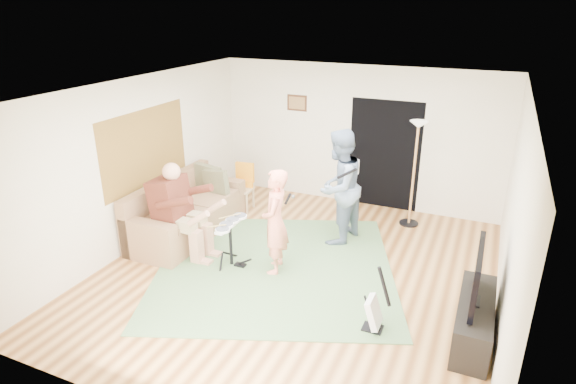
# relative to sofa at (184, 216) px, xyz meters

# --- Properties ---
(floor) EXTENTS (6.00, 6.00, 0.00)m
(floor) POSITION_rel_sofa_xyz_m (2.30, -0.47, -0.32)
(floor) COLOR brown
(floor) RESTS_ON ground
(walls) EXTENTS (5.50, 6.00, 2.70)m
(walls) POSITION_rel_sofa_xyz_m (2.30, -0.47, 1.03)
(walls) COLOR silver
(walls) RESTS_ON floor
(ceiling) EXTENTS (6.00, 6.00, 0.00)m
(ceiling) POSITION_rel_sofa_xyz_m (2.30, -0.47, 2.38)
(ceiling) COLOR white
(ceiling) RESTS_ON walls
(window_blinds) EXTENTS (0.00, 2.05, 2.05)m
(window_blinds) POSITION_rel_sofa_xyz_m (-0.44, -0.27, 1.23)
(window_blinds) COLOR olive
(window_blinds) RESTS_ON walls
(doorway) EXTENTS (2.10, 0.00, 2.10)m
(doorway) POSITION_rel_sofa_xyz_m (2.85, 2.52, 0.73)
(doorway) COLOR black
(doorway) RESTS_ON walls
(picture_frame) EXTENTS (0.42, 0.03, 0.32)m
(picture_frame) POSITION_rel_sofa_xyz_m (1.05, 2.52, 1.58)
(picture_frame) COLOR #3F2314
(picture_frame) RESTS_ON walls
(area_rug) EXTENTS (4.48, 4.43, 0.02)m
(area_rug) POSITION_rel_sofa_xyz_m (1.95, -0.47, -0.31)
(area_rug) COLOR #4F7547
(area_rug) RESTS_ON floor
(sofa) EXTENTS (0.97, 2.35, 0.95)m
(sofa) POSITION_rel_sofa_xyz_m (0.00, 0.00, 0.00)
(sofa) COLOR #956D4A
(sofa) RESTS_ON floor
(drummer) EXTENTS (0.98, 0.55, 1.51)m
(drummer) POSITION_rel_sofa_xyz_m (0.45, -0.65, 0.27)
(drummer) COLOR #572418
(drummer) RESTS_ON sofa
(drum_kit) EXTENTS (0.41, 0.73, 0.75)m
(drum_kit) POSITION_rel_sofa_xyz_m (1.30, -0.65, 0.01)
(drum_kit) COLOR black
(drum_kit) RESTS_ON floor
(singer) EXTENTS (0.52, 0.66, 1.59)m
(singer) POSITION_rel_sofa_xyz_m (1.99, -0.52, 0.48)
(singer) COLOR #FE886E
(singer) RESTS_ON floor
(microphone) EXTENTS (0.06, 0.06, 0.24)m
(microphone) POSITION_rel_sofa_xyz_m (2.19, -0.52, 0.87)
(microphone) COLOR black
(microphone) RESTS_ON singer
(guitarist) EXTENTS (0.91, 1.07, 1.91)m
(guitarist) POSITION_rel_sofa_xyz_m (2.52, 0.78, 0.64)
(guitarist) COLOR slate
(guitarist) RESTS_ON floor
(guitar_held) EXTENTS (0.27, 0.61, 0.26)m
(guitar_held) POSITION_rel_sofa_xyz_m (2.72, 0.78, 0.99)
(guitar_held) COLOR white
(guitar_held) RESTS_ON guitarist
(guitar_spare) EXTENTS (0.32, 0.29, 0.89)m
(guitar_spare) POSITION_rel_sofa_xyz_m (3.69, -1.33, -0.06)
(guitar_spare) COLOR black
(guitar_spare) RESTS_ON floor
(torchiere_lamp) EXTENTS (0.34, 0.34, 1.90)m
(torchiere_lamp) POSITION_rel_sofa_xyz_m (3.52, 1.91, 0.99)
(torchiere_lamp) COLOR black
(torchiere_lamp) RESTS_ON floor
(dining_chair) EXTENTS (0.42, 0.43, 0.90)m
(dining_chair) POSITION_rel_sofa_xyz_m (0.44, 1.32, 0.00)
(dining_chair) COLOR tan
(dining_chair) RESTS_ON floor
(tv_cabinet) EXTENTS (0.40, 1.40, 0.50)m
(tv_cabinet) POSITION_rel_sofa_xyz_m (4.80, -1.00, -0.07)
(tv_cabinet) COLOR black
(tv_cabinet) RESTS_ON floor
(television) EXTENTS (0.06, 1.03, 0.65)m
(television) POSITION_rel_sofa_xyz_m (4.75, -1.00, 0.53)
(television) COLOR black
(television) RESTS_ON tv_cabinet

